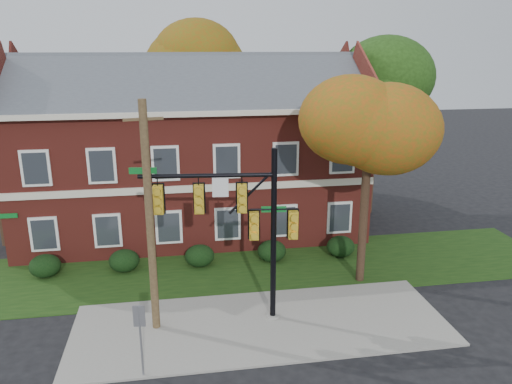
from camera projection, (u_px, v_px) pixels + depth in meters
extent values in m
plane|color=black|center=(266.00, 341.00, 17.85)|extent=(120.00, 120.00, 0.00)
cube|color=gray|center=(262.00, 325.00, 18.78)|extent=(14.00, 5.00, 0.08)
cube|color=#193811|center=(243.00, 269.00, 23.52)|extent=(30.00, 6.00, 0.04)
cube|color=maroon|center=(193.00, 169.00, 27.89)|extent=(18.00, 8.00, 7.00)
cube|color=beige|center=(190.00, 104.00, 26.86)|extent=(18.80, 8.80, 0.24)
cube|color=beige|center=(196.00, 188.00, 24.08)|extent=(18.00, 0.12, 0.35)
ellipsoid|color=black|center=(45.00, 266.00, 22.64)|extent=(1.40, 1.26, 1.05)
ellipsoid|color=black|center=(124.00, 261.00, 23.18)|extent=(1.40, 1.26, 1.05)
ellipsoid|color=black|center=(200.00, 256.00, 23.73)|extent=(1.40, 1.26, 1.05)
ellipsoid|color=black|center=(272.00, 251.00, 24.27)|extent=(1.40, 1.26, 1.05)
ellipsoid|color=black|center=(341.00, 246.00, 24.82)|extent=(1.40, 1.26, 1.05)
cylinder|color=black|center=(363.00, 220.00, 21.59)|extent=(0.36, 0.36, 5.76)
ellipsoid|color=#C94211|center=(369.00, 138.00, 20.57)|extent=(4.25, 4.25, 3.60)
ellipsoid|color=#C94211|center=(388.00, 124.00, 20.14)|extent=(3.50, 3.50, 3.00)
cylinder|color=black|center=(372.00, 158.00, 30.55)|extent=(0.36, 0.36, 7.04)
ellipsoid|color=#1B350E|center=(377.00, 84.00, 29.29)|extent=(5.95, 5.95, 5.04)
ellipsoid|color=#1B350E|center=(396.00, 74.00, 28.76)|extent=(4.90, 4.90, 4.20)
cylinder|color=black|center=(202.00, 137.00, 35.52)|extent=(0.36, 0.36, 7.68)
ellipsoid|color=#9B3F0D|center=(200.00, 68.00, 34.15)|extent=(6.46, 6.46, 5.47)
ellipsoid|color=#9B3F0D|center=(214.00, 59.00, 33.59)|extent=(5.32, 5.32, 4.56)
cylinder|color=gray|center=(273.00, 317.00, 19.29)|extent=(0.54, 0.54, 0.15)
cylinder|color=black|center=(274.00, 238.00, 18.35)|extent=(0.23, 0.23, 6.71)
cylinder|color=black|center=(206.00, 176.00, 17.54)|extent=(4.78, 0.66, 0.15)
cylinder|color=black|center=(274.00, 209.00, 18.04)|extent=(1.72, 0.26, 0.08)
cube|color=gold|center=(158.00, 200.00, 17.69)|extent=(0.45, 0.33, 1.11)
cube|color=gold|center=(199.00, 199.00, 17.77)|extent=(0.45, 0.33, 1.11)
cube|color=gold|center=(242.00, 198.00, 17.85)|extent=(0.45, 0.33, 1.11)
cube|color=silver|center=(220.00, 187.00, 17.69)|extent=(0.58, 0.10, 0.72)
cube|color=#0D6823|center=(143.00, 171.00, 17.36)|extent=(0.96, 0.14, 0.23)
cube|color=gold|center=(254.00, 226.00, 18.18)|extent=(0.45, 0.33, 1.11)
cube|color=gold|center=(293.00, 225.00, 18.25)|extent=(0.45, 0.33, 1.11)
cube|color=#0D6823|center=(274.00, 209.00, 18.04)|extent=(0.91, 0.13, 0.22)
cylinder|color=#453320|center=(150.00, 222.00, 17.41)|extent=(0.33, 0.33, 8.49)
cube|color=#453320|center=(143.00, 119.00, 16.39)|extent=(1.32, 0.31, 0.09)
cylinder|color=slate|center=(141.00, 342.00, 15.55)|extent=(0.08, 0.08, 2.53)
cube|color=slate|center=(139.00, 316.00, 15.29)|extent=(0.37, 0.09, 0.71)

